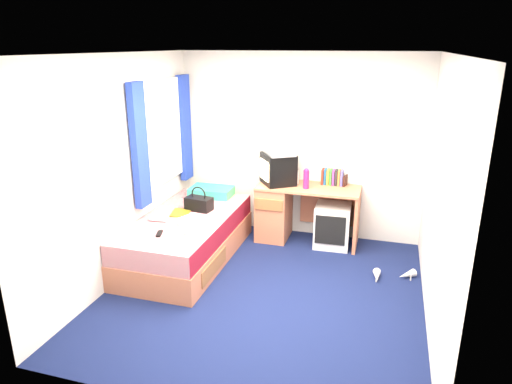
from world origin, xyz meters
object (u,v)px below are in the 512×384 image
(picture_frame, at_px, (345,181))
(pink_water_bottle, at_px, (306,180))
(pillow, at_px, (211,192))
(desk, at_px, (287,209))
(aerosol_can, at_px, (297,177))
(towel, at_px, (193,222))
(storage_cube, at_px, (332,225))
(crt_tv, at_px, (278,169))
(magazine, at_px, (181,213))
(vcr, at_px, (279,150))
(remote_control, at_px, (159,234))
(bed, at_px, (187,238))
(water_bottle, at_px, (158,219))
(colour_swatch_fan, at_px, (179,232))
(handbag, at_px, (199,203))
(white_heels, at_px, (392,275))

(picture_frame, relative_size, pink_water_bottle, 0.60)
(pillow, bearing_deg, desk, 7.47)
(picture_frame, height_order, aerosol_can, aerosol_can)
(aerosol_can, height_order, towel, aerosol_can)
(picture_frame, xyz_separation_m, pink_water_bottle, (-0.46, -0.25, 0.05))
(storage_cube, relative_size, picture_frame, 3.88)
(crt_tv, bearing_deg, pillow, -116.50)
(towel, bearing_deg, magazine, 134.09)
(vcr, bearing_deg, pillow, -114.15)
(remote_control, bearing_deg, desk, 37.42)
(vcr, distance_m, pink_water_bottle, 0.51)
(crt_tv, relative_size, aerosol_can, 2.98)
(bed, bearing_deg, aerosol_can, 41.90)
(bed, bearing_deg, towel, -49.54)
(magazine, bearing_deg, pink_water_bottle, 28.65)
(aerosol_can, distance_m, remote_control, 1.97)
(bed, relative_size, water_bottle, 10.00)
(aerosol_can, height_order, colour_swatch_fan, aerosol_can)
(pink_water_bottle, xyz_separation_m, remote_control, (-1.32, -1.40, -0.32))
(desk, xyz_separation_m, magazine, (-1.12, -0.85, 0.14))
(storage_cube, xyz_separation_m, picture_frame, (0.11, 0.21, 0.55))
(bed, xyz_separation_m, vcr, (0.88, 0.94, 0.92))
(handbag, height_order, towel, handbag)
(pillow, xyz_separation_m, pink_water_bottle, (1.27, 0.03, 0.27))
(towel, relative_size, colour_swatch_fan, 1.21)
(towel, height_order, remote_control, towel)
(picture_frame, xyz_separation_m, water_bottle, (-1.97, -1.31, -0.24))
(colour_swatch_fan, relative_size, white_heels, 0.46)
(bed, bearing_deg, pink_water_bottle, 33.39)
(pillow, height_order, desk, desk)
(crt_tv, distance_m, pink_water_bottle, 0.41)
(remote_control, bearing_deg, bed, 67.70)
(vcr, xyz_separation_m, handbag, (-0.83, -0.68, -0.56))
(bed, xyz_separation_m, pillow, (0.00, 0.80, 0.33))
(magazine, relative_size, colour_swatch_fan, 1.27)
(storage_cube, bearing_deg, bed, -153.76)
(water_bottle, relative_size, colour_swatch_fan, 0.91)
(magazine, bearing_deg, pillow, 81.30)
(towel, bearing_deg, colour_swatch_fan, -105.85)
(remote_control, bearing_deg, picture_frame, 25.61)
(pink_water_bottle, relative_size, remote_control, 1.45)
(pink_water_bottle, bearing_deg, bed, -146.61)
(water_bottle, height_order, white_heels, water_bottle)
(desk, bearing_deg, aerosol_can, 32.84)
(colour_swatch_fan, bearing_deg, magazine, 113.72)
(magazine, bearing_deg, crt_tv, 40.80)
(storage_cube, height_order, pink_water_bottle, pink_water_bottle)
(towel, bearing_deg, white_heels, 10.49)
(colour_swatch_fan, height_order, remote_control, remote_control)
(desk, distance_m, storage_cube, 0.63)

